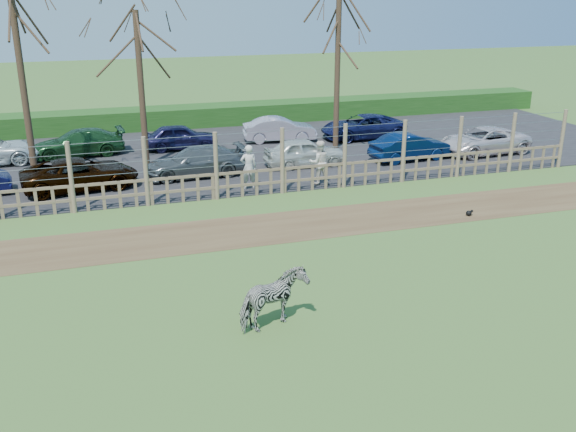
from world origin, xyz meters
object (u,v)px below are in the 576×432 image
object	(u,v)px
car_2	(80,174)
tree_right	(338,37)
car_5	(410,147)
tree_left	(16,37)
car_9	(78,143)
zebra	(273,300)
crow	(469,213)
car_11	(280,129)
car_4	(305,152)
car_10	(180,137)
car_3	(195,162)
car_6	(484,141)
tree_mid	(138,51)
car_12	(363,127)
visitor_a	(249,167)
visitor_b	(319,162)

from	to	relation	value
car_2	tree_right	bearing A→B (deg)	-82.02
tree_right	car_5	xyz separation A→B (m)	(2.35, -3.08, -4.60)
tree_left	car_9	xyz separation A→B (m)	(1.69, 3.64, -4.98)
zebra	crow	size ratio (longest dim) A/B	6.27
tree_right	car_11	bearing A→B (deg)	133.37
car_4	car_10	distance (m)	6.59
car_3	car_6	xyz separation A→B (m)	(13.44, -0.18, 0.00)
tree_right	car_4	bearing A→B (deg)	-133.19
tree_mid	car_12	bearing A→B (deg)	10.70
zebra	car_12	world-z (taller)	zebra
crow	car_12	world-z (taller)	car_12
tree_left	tree_mid	world-z (taller)	tree_left
tree_mid	visitor_a	distance (m)	7.04
car_10	car_12	world-z (taller)	same
tree_left	car_3	world-z (taller)	tree_left
car_5	car_6	world-z (taller)	same
crow	car_4	world-z (taller)	car_4
visitor_b	car_5	bearing A→B (deg)	-153.47
car_9	car_10	size ratio (longest dim) A/B	1.17
tree_left	car_2	world-z (taller)	tree_left
car_11	zebra	bearing A→B (deg)	170.78
tree_left	zebra	world-z (taller)	tree_left
tree_mid	visitor_a	world-z (taller)	tree_mid
car_2	car_5	world-z (taller)	same
tree_right	zebra	world-z (taller)	tree_right
car_11	crow	bearing A→B (deg)	-159.02
tree_left	visitor_a	world-z (taller)	tree_left
crow	car_12	xyz separation A→B (m)	(1.32, 11.99, 0.54)
car_4	car_9	size ratio (longest dim) A/B	0.85
zebra	car_9	bearing A→B (deg)	-10.16
visitor_b	car_11	world-z (taller)	visitor_b
tree_left	car_12	xyz separation A→B (m)	(15.62, 3.10, -4.98)
visitor_b	car_2	size ratio (longest dim) A/B	0.40
crow	tree_mid	bearing A→B (deg)	134.76
visitor_a	car_2	bearing A→B (deg)	-11.43
tree_right	crow	xyz separation A→B (m)	(0.81, -10.39, -5.14)
visitor_a	car_12	bearing A→B (deg)	-132.61
car_4	car_9	world-z (taller)	same
tree_left	car_5	size ratio (longest dim) A/B	2.16
car_3	car_9	distance (m)	6.75
car_5	car_6	xyz separation A→B (m)	(3.82, 0.05, 0.00)
crow	car_10	world-z (taller)	car_10
visitor_a	car_9	distance (m)	9.64
tree_mid	car_10	world-z (taller)	tree_mid
visitor_b	tree_mid	bearing A→B (deg)	-35.44
zebra	crow	distance (m)	10.00
car_4	car_5	size ratio (longest dim) A/B	0.97
tree_mid	car_5	xyz separation A→B (m)	(11.35, -2.58, -4.23)
zebra	car_10	world-z (taller)	zebra
car_4	car_11	xyz separation A→B (m)	(0.33, 4.88, 0.00)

